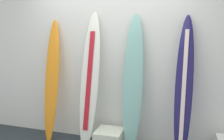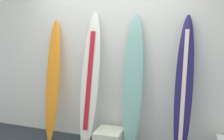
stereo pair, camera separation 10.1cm
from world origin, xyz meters
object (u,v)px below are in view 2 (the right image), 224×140
Objects in this scene: surfboard_ivory at (90,81)px; surfboard_navy at (184,90)px; surfboard_sunset at (53,80)px; display_block_left at (109,139)px; surfboard_seafoam at (133,84)px.

surfboard_ivory is 1.34m from surfboard_navy.
surfboard_sunset is 2.00m from surfboard_navy.
surfboard_sunset is at bearing 177.76° from surfboard_ivory.
surfboard_sunset is at bearing 179.79° from surfboard_navy.
surfboard_sunset is 0.65m from surfboard_ivory.
surfboard_navy is at bearing 0.78° from surfboard_ivory.
surfboard_sunset is 1.27m from display_block_left.
surfboard_seafoam is (0.64, 0.08, -0.02)m from surfboard_ivory.
surfboard_sunset is 4.69× the size of display_block_left.
surfboard_sunset is 0.96× the size of surfboard_seafoam.
display_block_left is at bearing -159.76° from surfboard_seafoam.
surfboard_seafoam is at bearing 6.99° from surfboard_ivory.
surfboard_seafoam is at bearing 2.33° from surfboard_sunset.
surfboard_ivory is 1.03× the size of surfboard_navy.
surfboard_navy is (2.00, -0.01, 0.01)m from surfboard_sunset.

